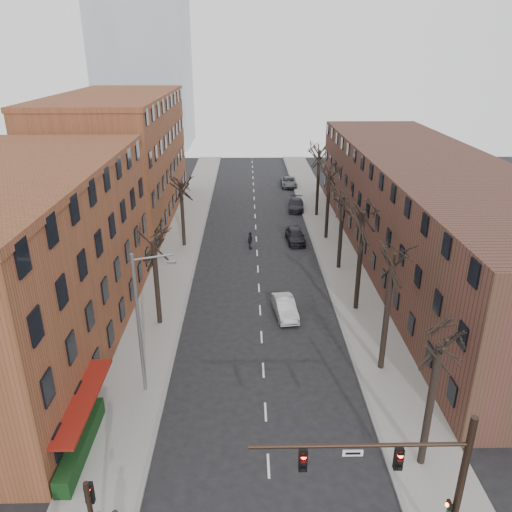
{
  "coord_description": "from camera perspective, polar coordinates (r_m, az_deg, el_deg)",
  "views": [
    {
      "loc": [
        -0.96,
        -14.84,
        19.19
      ],
      "look_at": [
        -0.3,
        21.59,
        4.0
      ],
      "focal_mm": 35.0,
      "sensor_mm": 36.0,
      "label": 1
    }
  ],
  "objects": [
    {
      "name": "sidewalk_left",
      "position": [
        53.84,
        -8.49,
        1.58
      ],
      "size": [
        4.0,
        90.0,
        0.15
      ],
      "primitive_type": "cube",
      "color": "gray",
      "rests_on": "ground"
    },
    {
      "name": "awning_left",
      "position": [
        29.56,
        -18.42,
        -19.26
      ],
      "size": [
        1.2,
        7.0,
        0.15
      ],
      "primitive_type": "cube",
      "color": "maroon",
      "rests_on": "ground"
    },
    {
      "name": "pedestrian_crossing",
      "position": [
        51.35,
        -0.68,
        1.78
      ],
      "size": [
        0.79,
        1.16,
        1.83
      ],
      "primitive_type": "imported",
      "rotation": [
        0.0,
        0.0,
        1.22
      ],
      "color": "black",
      "rests_on": "ground"
    },
    {
      "name": "streetlight",
      "position": [
        29.24,
        -12.98,
        -7.01
      ],
      "size": [
        2.45,
        0.22,
        9.03
      ],
      "color": "slate",
      "rests_on": "ground"
    },
    {
      "name": "silver_sedan",
      "position": [
        38.79,
        3.34,
        -5.9
      ],
      "size": [
        1.97,
        4.33,
        1.38
      ],
      "primitive_type": "imported",
      "rotation": [
        0.0,
        0.0,
        0.13
      ],
      "color": "#AEB0B6",
      "rests_on": "ground"
    },
    {
      "name": "tree_left_b",
      "position": [
        52.89,
        -8.18,
        1.12
      ],
      "size": [
        5.2,
        5.2,
        9.5
      ],
      "primitive_type": null,
      "color": "black",
      "rests_on": "ground"
    },
    {
      "name": "signal_mast_arm",
      "position": [
        21.25,
        18.36,
        -22.94
      ],
      "size": [
        8.14,
        0.3,
        7.2
      ],
      "color": "black",
      "rests_on": "ground"
    },
    {
      "name": "tree_right_a",
      "position": [
        28.22,
        18.25,
        -21.63
      ],
      "size": [
        5.2,
        5.2,
        10.0
      ],
      "primitive_type": null,
      "color": "black",
      "rests_on": "ground"
    },
    {
      "name": "building_left_far",
      "position": [
        61.94,
        -15.34,
        10.49
      ],
      "size": [
        12.0,
        28.0,
        14.0
      ],
      "primitive_type": "cube",
      "color": "brown",
      "rests_on": "ground"
    },
    {
      "name": "parked_car_mid",
      "position": [
        64.42,
        4.6,
        5.86
      ],
      "size": [
        2.33,
        4.89,
        1.38
      ],
      "primitive_type": "imported",
      "rotation": [
        0.0,
        0.0,
        -0.09
      ],
      "color": "black",
      "rests_on": "ground"
    },
    {
      "name": "building_right",
      "position": [
        50.0,
        18.91,
        4.9
      ],
      "size": [
        12.0,
        50.0,
        10.0
      ],
      "primitive_type": "cube",
      "color": "#4F2B25",
      "rests_on": "ground"
    },
    {
      "name": "tree_right_f",
      "position": [
        62.48,
        6.9,
        4.58
      ],
      "size": [
        5.2,
        5.2,
        11.6
      ],
      "primitive_type": null,
      "color": "black",
      "rests_on": "ground"
    },
    {
      "name": "tree_left_a",
      "position": [
        38.61,
        -10.9,
        -7.63
      ],
      "size": [
        5.2,
        5.2,
        9.5
      ],
      "primitive_type": null,
      "color": "black",
      "rests_on": "ground"
    },
    {
      "name": "parked_car_near",
      "position": [
        53.41,
        4.51,
        2.39
      ],
      "size": [
        2.08,
        4.64,
        1.55
      ],
      "primitive_type": "imported",
      "rotation": [
        0.0,
        0.0,
        0.05
      ],
      "color": "black",
      "rests_on": "ground"
    },
    {
      "name": "tree_right_d",
      "position": [
        47.72,
        9.38,
        -1.41
      ],
      "size": [
        5.2,
        5.2,
        10.0
      ],
      "primitive_type": null,
      "color": "black",
      "rests_on": "ground"
    },
    {
      "name": "parked_car_far",
      "position": [
        75.74,
        3.77,
        8.44
      ],
      "size": [
        2.3,
        4.94,
        1.37
      ],
      "primitive_type": "imported",
      "rotation": [
        0.0,
        0.0,
        -0.01
      ],
      "color": "#505357",
      "rests_on": "ground"
    },
    {
      "name": "building_left_near",
      "position": [
        35.93,
        -25.71,
        -1.27
      ],
      "size": [
        12.0,
        26.0,
        12.0
      ],
      "primitive_type": "cube",
      "color": "brown",
      "rests_on": "ground"
    },
    {
      "name": "tree_right_c",
      "position": [
        40.69,
        11.29,
        -5.99
      ],
      "size": [
        5.2,
        5.2,
        11.6
      ],
      "primitive_type": null,
      "color": "black",
      "rests_on": "ground"
    },
    {
      "name": "tree_right_e",
      "position": [
        55.01,
        7.98,
        1.99
      ],
      "size": [
        5.2,
        5.2,
        10.8
      ],
      "primitive_type": null,
      "color": "black",
      "rests_on": "ground"
    },
    {
      "name": "tree_right_b",
      "position": [
        34.09,
        14.03,
        -12.41
      ],
      "size": [
        5.2,
        5.2,
        10.8
      ],
      "primitive_type": null,
      "color": "black",
      "rests_on": "ground"
    },
    {
      "name": "hedge",
      "position": [
        28.47,
        -19.38,
        -19.58
      ],
      "size": [
        0.8,
        6.0,
        1.0
      ],
      "primitive_type": "cube",
      "color": "#123615",
      "rests_on": "sidewalk_left"
    },
    {
      "name": "sidewalk_right",
      "position": [
        54.13,
        8.56,
        1.69
      ],
      "size": [
        4.0,
        90.0,
        0.15
      ],
      "primitive_type": "cube",
      "color": "gray",
      "rests_on": "ground"
    }
  ]
}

